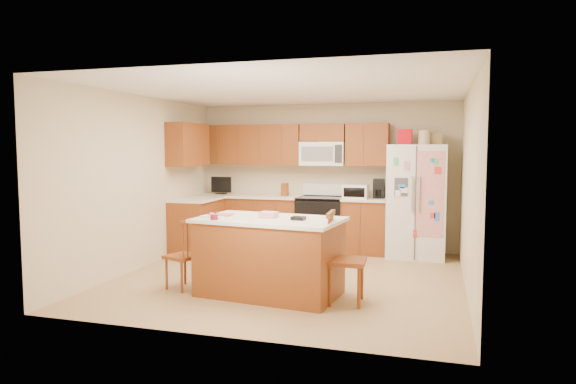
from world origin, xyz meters
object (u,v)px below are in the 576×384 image
(refrigerator, at_px, (417,200))
(windsor_chair_back, at_px, (276,249))
(island, at_px, (269,256))
(windsor_chair_right, at_px, (344,260))
(stove, at_px, (321,223))
(windsor_chair_left, at_px, (184,256))

(refrigerator, height_order, windsor_chair_back, refrigerator)
(refrigerator, distance_m, island, 3.15)
(windsor_chair_back, xyz_separation_m, windsor_chair_right, (1.03, -0.72, 0.07))
(stove, distance_m, island, 2.75)
(refrigerator, xyz_separation_m, windsor_chair_back, (-1.71, -2.04, -0.51))
(windsor_chair_right, bearing_deg, stove, 107.62)
(windsor_chair_right, bearing_deg, island, 175.31)
(windsor_chair_back, bearing_deg, stove, 86.29)
(windsor_chair_left, bearing_deg, windsor_chair_back, 36.46)
(stove, height_order, windsor_chair_back, stove)
(island, height_order, windsor_chair_back, island)
(stove, bearing_deg, windsor_chair_back, -93.71)
(island, bearing_deg, stove, 89.74)
(stove, xyz_separation_m, windsor_chair_left, (-1.10, -2.81, -0.06))
(refrigerator, distance_m, windsor_chair_right, 2.87)
(stove, height_order, windsor_chair_left, stove)
(refrigerator, xyz_separation_m, windsor_chair_right, (-0.67, -2.76, -0.43))
(stove, height_order, refrigerator, refrigerator)
(windsor_chair_left, bearing_deg, windsor_chair_right, -0.30)
(windsor_chair_left, relative_size, windsor_chair_back, 1.00)
(refrigerator, distance_m, windsor_chair_back, 2.71)
(stove, distance_m, refrigerator, 1.63)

